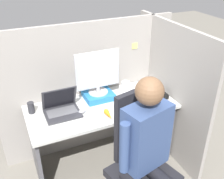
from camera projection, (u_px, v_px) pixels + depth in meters
name	position (u px, v px, depth m)	size (l,w,h in m)	color
cubicle_panel_back	(89.00, 88.00, 2.82)	(1.93, 0.05, 1.44)	gray
cubicle_panel_right	(169.00, 91.00, 2.76)	(0.04, 1.27, 1.44)	gray
desk	(102.00, 120.00, 2.64)	(1.43, 0.64, 0.70)	#B7B7B2
paper_box	(98.00, 95.00, 2.67)	(0.29, 0.26, 0.06)	#236BAD
monitor	(98.00, 72.00, 2.55)	(0.45, 0.20, 0.44)	#B2B2B7
laptop	(62.00, 109.00, 2.42)	(0.32, 0.26, 0.25)	#2D2D33
mouse	(82.00, 111.00, 2.43)	(0.07, 0.05, 0.04)	gray
stapler	(163.00, 94.00, 2.71)	(0.04, 0.16, 0.05)	black
carrot_toy	(109.00, 115.00, 2.37)	(0.05, 0.15, 0.05)	orange
office_chair	(140.00, 156.00, 2.15)	(0.56, 0.61, 1.10)	black
person	(148.00, 150.00, 1.90)	(0.47, 0.50, 1.32)	black
coffee_mug	(126.00, 86.00, 2.80)	(0.09, 0.09, 0.11)	white
pen_cup	(31.00, 108.00, 2.42)	(0.06, 0.06, 0.11)	#28282D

